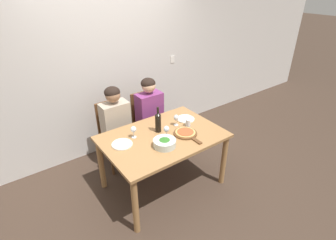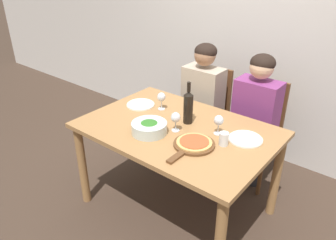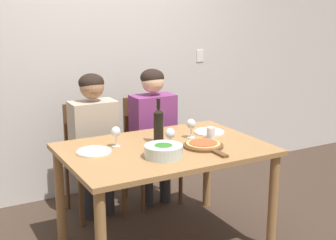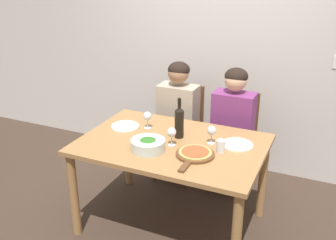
{
  "view_description": "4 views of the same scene",
  "coord_description": "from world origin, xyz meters",
  "px_view_note": "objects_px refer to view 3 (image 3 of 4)",
  "views": [
    {
      "loc": [
        -1.55,
        -2.22,
        2.48
      ],
      "look_at": [
        0.13,
        0.07,
        0.92
      ],
      "focal_mm": 28.0,
      "sensor_mm": 36.0,
      "label": 1
    },
    {
      "loc": [
        1.32,
        -1.75,
        1.97
      ],
      "look_at": [
        -0.08,
        -0.01,
        0.82
      ],
      "focal_mm": 35.0,
      "sensor_mm": 36.0,
      "label": 2
    },
    {
      "loc": [
        -1.53,
        -2.84,
        1.79
      ],
      "look_at": [
        0.05,
        0.04,
        0.96
      ],
      "focal_mm": 50.0,
      "sensor_mm": 36.0,
      "label": 3
    },
    {
      "loc": [
        1.12,
        -2.58,
        2.12
      ],
      "look_at": [
        -0.09,
        0.14,
        0.9
      ],
      "focal_mm": 42.0,
      "sensor_mm": 36.0,
      "label": 4
    }
  ],
  "objects_px": {
    "dinner_plate_right": "(209,132)",
    "pizza_on_board": "(204,145)",
    "person_man": "(154,124)",
    "broccoli_bowl": "(164,151)",
    "person_woman": "(94,132)",
    "wine_glass_right": "(191,125)",
    "wine_glass_left": "(116,133)",
    "wine_glass_centre": "(170,134)",
    "chair_left": "(91,155)",
    "dinner_plate_left": "(94,151)",
    "water_tumbler": "(210,133)",
    "chair_right": "(148,145)",
    "wine_bottle": "(159,125)"
  },
  "relations": [
    {
      "from": "dinner_plate_left",
      "to": "wine_glass_right",
      "type": "bearing_deg",
      "value": -0.71
    },
    {
      "from": "chair_left",
      "to": "pizza_on_board",
      "type": "height_order",
      "value": "chair_left"
    },
    {
      "from": "chair_right",
      "to": "wine_glass_left",
      "type": "bearing_deg",
      "value": -131.11
    },
    {
      "from": "water_tumbler",
      "to": "person_woman",
      "type": "bearing_deg",
      "value": 132.09
    },
    {
      "from": "pizza_on_board",
      "to": "water_tumbler",
      "type": "relative_size",
      "value": 4.51
    },
    {
      "from": "dinner_plate_right",
      "to": "pizza_on_board",
      "type": "height_order",
      "value": "pizza_on_board"
    },
    {
      "from": "chair_left",
      "to": "chair_right",
      "type": "relative_size",
      "value": 1.0
    },
    {
      "from": "wine_glass_left",
      "to": "wine_glass_centre",
      "type": "distance_m",
      "value": 0.39
    },
    {
      "from": "chair_left",
      "to": "wine_glass_right",
      "type": "xyz_separation_m",
      "value": [
        0.56,
        -0.75,
        0.37
      ]
    },
    {
      "from": "chair_left",
      "to": "dinner_plate_right",
      "type": "xyz_separation_m",
      "value": [
        0.76,
        -0.7,
        0.27
      ]
    },
    {
      "from": "dinner_plate_left",
      "to": "water_tumbler",
      "type": "distance_m",
      "value": 0.9
    },
    {
      "from": "pizza_on_board",
      "to": "water_tumbler",
      "type": "distance_m",
      "value": 0.21
    },
    {
      "from": "chair_right",
      "to": "wine_glass_centre",
      "type": "bearing_deg",
      "value": -106.73
    },
    {
      "from": "broccoli_bowl",
      "to": "pizza_on_board",
      "type": "height_order",
      "value": "broccoli_bowl"
    },
    {
      "from": "pizza_on_board",
      "to": "chair_right",
      "type": "bearing_deg",
      "value": 87.41
    },
    {
      "from": "pizza_on_board",
      "to": "wine_glass_left",
      "type": "distance_m",
      "value": 0.64
    },
    {
      "from": "person_man",
      "to": "broccoli_bowl",
      "type": "distance_m",
      "value": 1.02
    },
    {
      "from": "wine_glass_centre",
      "to": "pizza_on_board",
      "type": "bearing_deg",
      "value": -22.16
    },
    {
      "from": "chair_right",
      "to": "pizza_on_board",
      "type": "height_order",
      "value": "chair_right"
    },
    {
      "from": "chair_left",
      "to": "broccoli_bowl",
      "type": "xyz_separation_m",
      "value": [
        0.15,
        -1.05,
        0.31
      ]
    },
    {
      "from": "broccoli_bowl",
      "to": "wine_glass_left",
      "type": "relative_size",
      "value": 1.74
    },
    {
      "from": "person_woman",
      "to": "wine_glass_centre",
      "type": "bearing_deg",
      "value": -70.18
    },
    {
      "from": "chair_left",
      "to": "pizza_on_board",
      "type": "relative_size",
      "value": 2.22
    },
    {
      "from": "person_woman",
      "to": "pizza_on_board",
      "type": "height_order",
      "value": "person_woman"
    },
    {
      "from": "pizza_on_board",
      "to": "water_tumbler",
      "type": "height_order",
      "value": "water_tumbler"
    },
    {
      "from": "person_woman",
      "to": "water_tumbler",
      "type": "relative_size",
      "value": 12.93
    },
    {
      "from": "chair_right",
      "to": "wine_glass_centre",
      "type": "relative_size",
      "value": 6.31
    },
    {
      "from": "chair_right",
      "to": "wine_glass_left",
      "type": "distance_m",
      "value": 0.98
    },
    {
      "from": "wine_bottle",
      "to": "dinner_plate_right",
      "type": "height_order",
      "value": "wine_bottle"
    },
    {
      "from": "chair_right",
      "to": "dinner_plate_right",
      "type": "xyz_separation_m",
      "value": [
        0.2,
        -0.7,
        0.27
      ]
    },
    {
      "from": "person_man",
      "to": "broccoli_bowl",
      "type": "xyz_separation_m",
      "value": [
        -0.4,
        -0.94,
        0.08
      ]
    },
    {
      "from": "wine_glass_left",
      "to": "wine_glass_right",
      "type": "relative_size",
      "value": 1.0
    },
    {
      "from": "chair_left",
      "to": "person_woman",
      "type": "distance_m",
      "value": 0.26
    },
    {
      "from": "chair_right",
      "to": "pizza_on_board",
      "type": "xyz_separation_m",
      "value": [
        -0.05,
        -1.0,
        0.28
      ]
    },
    {
      "from": "chair_right",
      "to": "broccoli_bowl",
      "type": "xyz_separation_m",
      "value": [
        -0.4,
        -1.05,
        0.31
      ]
    },
    {
      "from": "person_woman",
      "to": "person_man",
      "type": "bearing_deg",
      "value": 0.0
    },
    {
      "from": "broccoli_bowl",
      "to": "pizza_on_board",
      "type": "bearing_deg",
      "value": 8.44
    },
    {
      "from": "wine_bottle",
      "to": "water_tumbler",
      "type": "height_order",
      "value": "wine_bottle"
    },
    {
      "from": "wine_bottle",
      "to": "wine_glass_left",
      "type": "height_order",
      "value": "wine_bottle"
    },
    {
      "from": "person_woman",
      "to": "wine_glass_right",
      "type": "distance_m",
      "value": 0.85
    },
    {
      "from": "pizza_on_board",
      "to": "dinner_plate_left",
      "type": "bearing_deg",
      "value": 160.68
    },
    {
      "from": "wine_bottle",
      "to": "person_woman",
      "type": "bearing_deg",
      "value": 113.98
    },
    {
      "from": "wine_glass_centre",
      "to": "dinner_plate_right",
      "type": "bearing_deg",
      "value": 23.66
    },
    {
      "from": "dinner_plate_left",
      "to": "chair_right",
      "type": "bearing_deg",
      "value": 43.23
    },
    {
      "from": "person_man",
      "to": "dinner_plate_left",
      "type": "distance_m",
      "value": 1.0
    },
    {
      "from": "chair_right",
      "to": "person_man",
      "type": "distance_m",
      "value": 0.26
    },
    {
      "from": "wine_bottle",
      "to": "water_tumbler",
      "type": "xyz_separation_m",
      "value": [
        0.39,
        -0.11,
        -0.09
      ]
    },
    {
      "from": "broccoli_bowl",
      "to": "dinner_plate_right",
      "type": "height_order",
      "value": "broccoli_bowl"
    },
    {
      "from": "person_man",
      "to": "dinner_plate_left",
      "type": "xyz_separation_m",
      "value": [
        -0.79,
        -0.62,
        0.04
      ]
    },
    {
      "from": "wine_glass_right",
      "to": "wine_glass_centre",
      "type": "bearing_deg",
      "value": -149.8
    }
  ]
}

